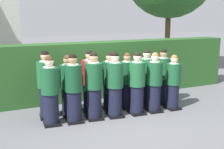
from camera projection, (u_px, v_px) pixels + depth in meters
name	position (u px, v px, depth m)	size (l,w,h in m)	color
ground_plane	(116.00, 116.00, 7.39)	(60.00, 60.00, 0.00)	slate
student_front_row_0	(50.00, 92.00, 6.68)	(0.43, 0.53, 1.65)	black
student_front_row_1	(74.00, 90.00, 6.85)	(0.44, 0.54, 1.68)	black
student_front_row_2	(94.00, 87.00, 7.06)	(0.44, 0.53, 1.70)	black
student_front_row_3	(115.00, 86.00, 7.23)	(0.44, 0.55, 1.67)	black
student_front_row_4	(137.00, 85.00, 7.42)	(0.43, 0.53, 1.65)	black
student_front_row_5	(154.00, 84.00, 7.62)	(0.42, 0.49, 1.61)	black
student_front_row_6	(173.00, 83.00, 7.83)	(0.40, 0.49, 1.52)	black
student_rear_row_0	(47.00, 86.00, 7.14)	(0.46, 0.54, 1.72)	black
student_rear_row_1	(68.00, 87.00, 7.32)	(0.42, 0.49, 1.59)	black
student_in_red_blazer	(90.00, 83.00, 7.55)	(0.44, 0.50, 1.68)	black
student_rear_row_3	(110.00, 83.00, 7.75)	(0.42, 0.53, 1.60)	black
student_rear_row_4	(127.00, 82.00, 7.90)	(0.41, 0.49, 1.57)	black
student_rear_row_5	(146.00, 79.00, 8.08)	(0.44, 0.52, 1.63)	black
student_rear_row_6	(163.00, 78.00, 8.32)	(0.43, 0.50, 1.61)	black
hedge	(90.00, 70.00, 8.93)	(10.08, 0.70, 1.75)	#285623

